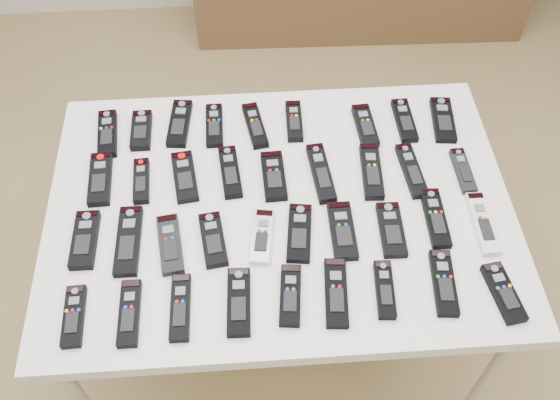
{
  "coord_description": "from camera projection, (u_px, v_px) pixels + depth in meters",
  "views": [
    {
      "loc": [
        0.06,
        -1.02,
        2.12
      ],
      "look_at": [
        0.13,
        -0.01,
        0.8
      ],
      "focal_mm": 40.0,
      "sensor_mm": 36.0,
      "label": 1
    }
  ],
  "objects": [
    {
      "name": "remote_1",
      "position": [
        141.0,
        130.0,
        1.83
      ],
      "size": [
        0.06,
        0.15,
        0.02
      ],
      "primitive_type": "cube",
      "rotation": [
        0.0,
        0.0,
        0.01
      ],
      "color": "black",
      "rests_on": "table"
    },
    {
      "name": "remote_35",
      "position": [
        444.0,
        283.0,
        1.52
      ],
      "size": [
        0.07,
        0.18,
        0.02
      ],
      "primitive_type": "cube",
      "rotation": [
        0.0,
        0.0,
        -0.09
      ],
      "color": "black",
      "rests_on": "table"
    },
    {
      "name": "remote_4",
      "position": [
        255.0,
        126.0,
        1.84
      ],
      "size": [
        0.07,
        0.18,
        0.02
      ],
      "primitive_type": "cube",
      "rotation": [
        0.0,
        0.0,
        0.17
      ],
      "color": "black",
      "rests_on": "table"
    },
    {
      "name": "remote_8",
      "position": [
        443.0,
        120.0,
        1.86
      ],
      "size": [
        0.08,
        0.18,
        0.02
      ],
      "primitive_type": "cube",
      "rotation": [
        0.0,
        0.0,
        -0.11
      ],
      "color": "black",
      "rests_on": "table"
    },
    {
      "name": "remote_7",
      "position": [
        404.0,
        120.0,
        1.86
      ],
      "size": [
        0.05,
        0.17,
        0.02
      ],
      "primitive_type": "cube",
      "rotation": [
        0.0,
        0.0,
        0.02
      ],
      "color": "black",
      "rests_on": "table"
    },
    {
      "name": "remote_21",
      "position": [
        213.0,
        240.0,
        1.6
      ],
      "size": [
        0.08,
        0.17,
        0.02
      ],
      "primitive_type": "cube",
      "rotation": [
        0.0,
        0.0,
        0.13
      ],
      "color": "black",
      "rests_on": "table"
    },
    {
      "name": "remote_14",
      "position": [
        321.0,
        173.0,
        1.73
      ],
      "size": [
        0.07,
        0.21,
        0.02
      ],
      "primitive_type": "cube",
      "rotation": [
        0.0,
        0.0,
        0.09
      ],
      "color": "black",
      "rests_on": "table"
    },
    {
      "name": "remote_25",
      "position": [
        391.0,
        230.0,
        1.62
      ],
      "size": [
        0.07,
        0.17,
        0.02
      ],
      "primitive_type": "cube",
      "rotation": [
        0.0,
        0.0,
        -0.03
      ],
      "color": "black",
      "rests_on": "table"
    },
    {
      "name": "remote_36",
      "position": [
        504.0,
        293.0,
        1.5
      ],
      "size": [
        0.07,
        0.17,
        0.02
      ],
      "primitive_type": "cube",
      "rotation": [
        0.0,
        0.0,
        0.14
      ],
      "color": "black",
      "rests_on": "table"
    },
    {
      "name": "ground",
      "position": [
        245.0,
        330.0,
        2.3
      ],
      "size": [
        4.0,
        4.0,
        0.0
      ],
      "primitive_type": "plane",
      "color": "#9A7B4E",
      "rests_on": "ground"
    },
    {
      "name": "remote_28",
      "position": [
        74.0,
        316.0,
        1.47
      ],
      "size": [
        0.05,
        0.16,
        0.02
      ],
      "primitive_type": "cube",
      "rotation": [
        0.0,
        0.0,
        0.03
      ],
      "color": "black",
      "rests_on": "table"
    },
    {
      "name": "remote_16",
      "position": [
        412.0,
        171.0,
        1.74
      ],
      "size": [
        0.06,
        0.19,
        0.02
      ],
      "primitive_type": "cube",
      "rotation": [
        0.0,
        0.0,
        0.08
      ],
      "color": "black",
      "rests_on": "table"
    },
    {
      "name": "remote_5",
      "position": [
        294.0,
        121.0,
        1.85
      ],
      "size": [
        0.05,
        0.15,
        0.02
      ],
      "primitive_type": "cube",
      "rotation": [
        0.0,
        0.0,
        -0.03
      ],
      "color": "black",
      "rests_on": "table"
    },
    {
      "name": "remote_19",
      "position": [
        128.0,
        241.0,
        1.6
      ],
      "size": [
        0.06,
        0.21,
        0.02
      ],
      "primitive_type": "cube",
      "rotation": [
        0.0,
        0.0,
        -0.01
      ],
      "color": "black",
      "rests_on": "table"
    },
    {
      "name": "remote_34",
      "position": [
        385.0,
        290.0,
        1.51
      ],
      "size": [
        0.05,
        0.16,
        0.02
      ],
      "primitive_type": "cube",
      "rotation": [
        0.0,
        0.0,
        -0.07
      ],
      "color": "black",
      "rests_on": "table"
    },
    {
      "name": "remote_2",
      "position": [
        180.0,
        123.0,
        1.85
      ],
      "size": [
        0.07,
        0.19,
        0.02
      ],
      "primitive_type": "cube",
      "rotation": [
        0.0,
        0.0,
        -0.1
      ],
      "color": "black",
      "rests_on": "table"
    },
    {
      "name": "remote_30",
      "position": [
        180.0,
        307.0,
        1.48
      ],
      "size": [
        0.05,
        0.17,
        0.02
      ],
      "primitive_type": "cube",
      "rotation": [
        0.0,
        0.0,
        -0.01
      ],
      "color": "black",
      "rests_on": "table"
    },
    {
      "name": "remote_20",
      "position": [
        170.0,
        244.0,
        1.59
      ],
      "size": [
        0.08,
        0.18,
        0.02
      ],
      "primitive_type": "cube",
      "rotation": [
        0.0,
        0.0,
        0.13
      ],
      "color": "black",
      "rests_on": "table"
    },
    {
      "name": "remote_13",
      "position": [
        274.0,
        176.0,
        1.73
      ],
      "size": [
        0.07,
        0.17,
        0.02
      ],
      "primitive_type": "cube",
      "rotation": [
        0.0,
        0.0,
        0.03
      ],
      "color": "black",
      "rests_on": "table"
    },
    {
      "name": "remote_33",
      "position": [
        336.0,
        293.0,
        1.5
      ],
      "size": [
        0.07,
        0.19,
        0.02
      ],
      "primitive_type": "cube",
      "rotation": [
        0.0,
        0.0,
        -0.08
      ],
      "color": "black",
      "rests_on": "table"
    },
    {
      "name": "remote_11",
      "position": [
        185.0,
        177.0,
        1.72
      ],
      "size": [
        0.08,
        0.18,
        0.02
      ],
      "primitive_type": "cube",
      "rotation": [
        0.0,
        0.0,
        0.14
      ],
      "color": "black",
      "rests_on": "table"
    },
    {
      "name": "remote_27",
      "position": [
        483.0,
        224.0,
        1.63
      ],
      "size": [
        0.05,
        0.19,
        0.02
      ],
      "primitive_type": "cube",
      "rotation": [
        0.0,
        0.0,
        -0.01
      ],
      "color": "silver",
      "rests_on": "table"
    },
    {
      "name": "remote_12",
      "position": [
        230.0,
        172.0,
        1.73
      ],
      "size": [
        0.07,
        0.18,
        0.02
      ],
      "primitive_type": "cube",
      "rotation": [
        0.0,
        0.0,
        0.09
      ],
      "color": "black",
      "rests_on": "table"
    },
    {
      "name": "remote_26",
      "position": [
        435.0,
        218.0,
        1.64
      ],
      "size": [
        0.05,
        0.19,
        0.02
      ],
      "primitive_type": "cube",
      "rotation": [
        0.0,
        0.0,
        -0.02
      ],
      "color": "black",
      "rests_on": "table"
    },
    {
      "name": "remote_23",
      "position": [
        299.0,
        233.0,
        1.61
      ],
      "size": [
        0.08,
        0.18,
        0.02
      ],
      "primitive_type": "cube",
      "rotation": [
        0.0,
        0.0,
        -0.13
      ],
      "color": "black",
      "rests_on": "table"
    },
    {
      "name": "remote_0",
      "position": [
        108.0,
        134.0,
        1.82
      ],
      "size": [
        0.07,
        0.18,
        0.02
      ],
      "primitive_type": "cube",
      "rotation": [
        0.0,
        0.0,
        0.09
      ],
      "color": "black",
      "rests_on": "table"
    },
    {
      "name": "remote_29",
      "position": [
        129.0,
        313.0,
        1.47
      ],
      "size": [
        0.05,
        0.17,
        0.02
      ],
      "primitive_type": "cube",
      "rotation": [
        0.0,
        0.0,
        0.0
      ],
      "color": "black",
      "rests_on": "table"
    },
    {
      "name": "remote_22",
      "position": [
        262.0,
        237.0,
        1.6
      ],
      "size": [
        0.07,
        0.17,
        0.02
      ],
      "primitive_type": "cube",
      "rotation": [
        0.0,
        0.0,
        -0.15
      ],
      "color": "#B7B7BC",
      "rests_on": "table"
    },
    {
      "name": "remote_9",
      "position": [
        100.0,
        179.0,
        1.72
      ],
      "size": [
        0.07,
        0.18,
        0.02
      ],
      "primitive_type": "cube",
      "rotation": [
        0.0,
        0.0,
        0.05
      ],
      "color": "black",
      "rests_on": "table"
    },
    {
      "name": "remote_17",
      "position": [
        463.0,
        171.0,
        1.74
      ],
      "size": [
        0.04,
        0.15,
        0.02
      ],
      "primitive_type": "cube",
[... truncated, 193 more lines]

